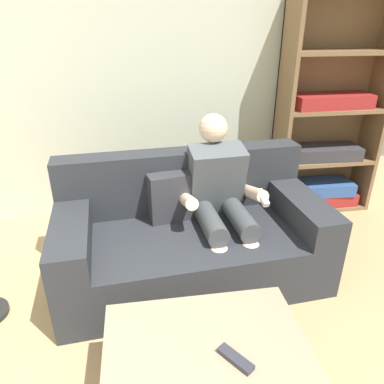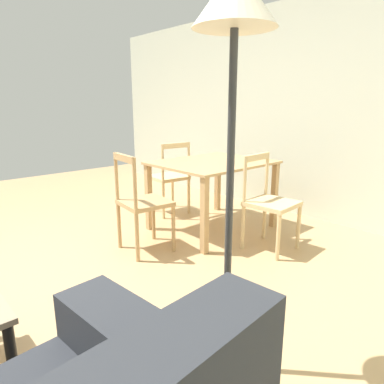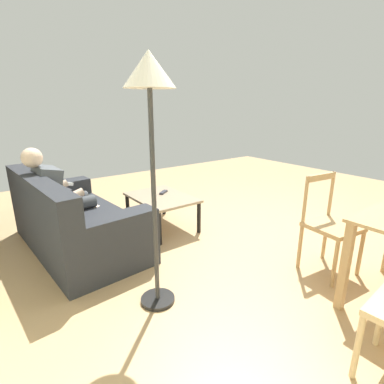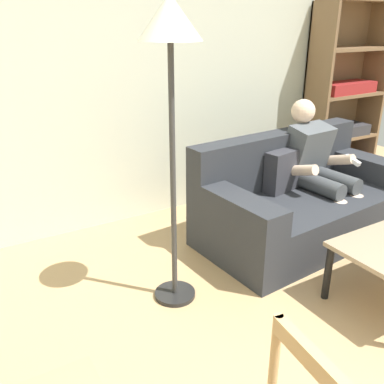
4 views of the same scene
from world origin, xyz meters
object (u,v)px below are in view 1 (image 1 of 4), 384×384
at_px(person_lounging, 220,197).
at_px(coffee_table, 207,354).
at_px(couch, 190,235).
at_px(tv_remote, 235,359).
at_px(bookshelf, 326,131).

bearing_deg(person_lounging, coffee_table, -105.40).
xyz_separation_m(couch, coffee_table, (-0.09, -1.10, 0.07)).
distance_m(couch, person_lounging, 0.36).
relative_size(tv_remote, bookshelf, 0.09).
distance_m(couch, tv_remote, 1.21).
distance_m(person_lounging, bookshelf, 1.47).
height_order(couch, person_lounging, person_lounging).
xyz_separation_m(tv_remote, bookshelf, (1.42, 2.07, 0.34)).
distance_m(person_lounging, coffee_table, 1.22).
relative_size(coffee_table, tv_remote, 5.39).
distance_m(couch, bookshelf, 1.75).
xyz_separation_m(couch, tv_remote, (0.02, -1.20, 0.13)).
height_order(couch, bookshelf, bookshelf).
height_order(coffee_table, bookshelf, bookshelf).
height_order(coffee_table, tv_remote, tv_remote).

